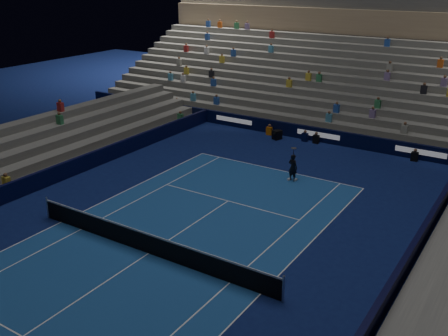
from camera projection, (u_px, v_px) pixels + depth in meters
ground at (149, 254)px, 22.06m from camera, size 90.00×90.00×0.00m
court_surface at (149, 253)px, 22.06m from camera, size 10.97×23.77×0.01m
sponsor_barrier_far at (319, 135)px, 36.43m from camera, size 44.00×0.25×1.00m
sponsor_barrier_east at (373, 321)px, 17.00m from camera, size 0.25×37.00×1.00m
sponsor_barrier_west at (5, 194)px, 26.77m from camera, size 0.25×37.00×1.00m
grandstand_main at (366, 73)px, 42.80m from camera, size 44.00×15.20×11.20m
tennis_net at (148, 243)px, 21.88m from camera, size 12.90×0.10×1.10m
tennis_player at (293, 168)px, 29.50m from camera, size 0.64×0.47×1.59m
broadcast_camera at (277, 135)px, 36.97m from camera, size 0.66×1.03×0.66m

